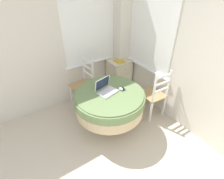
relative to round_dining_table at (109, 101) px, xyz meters
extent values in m
cube|color=beige|center=(-1.15, 1.19, 0.69)|extent=(4.53, 0.06, 2.55)
cube|color=white|center=(0.29, 1.16, 0.91)|extent=(1.10, 0.01, 1.42)
cube|color=white|center=(0.29, 1.13, 0.18)|extent=(1.18, 0.07, 0.02)
cube|color=white|center=(1.11, 0.33, 0.91)|extent=(0.01, 1.10, 1.42)
cube|color=white|center=(1.08, 0.33, 0.18)|extent=(0.07, 1.18, 0.02)
cube|color=beige|center=(0.98, 1.02, 0.69)|extent=(0.28, 0.28, 2.55)
cylinder|color=#4C3D2D|center=(0.00, 0.00, -0.57)|extent=(0.36, 0.36, 0.03)
cylinder|color=#4C3D2D|center=(0.00, 0.00, -0.21)|extent=(0.11, 0.11, 0.69)
cylinder|color=#CCB284|center=(0.00, 0.00, -0.03)|extent=(1.15, 1.15, 0.34)
cylinder|color=#6B8451|center=(0.00, 0.00, 0.07)|extent=(1.18, 1.18, 0.14)
cylinder|color=#6B8451|center=(0.00, 0.00, 0.15)|extent=(1.12, 1.12, 0.02)
cube|color=silver|center=(-0.01, 0.03, 0.17)|extent=(0.36, 0.28, 0.02)
cube|color=silver|center=(-0.02, 0.04, 0.18)|extent=(0.30, 0.19, 0.00)
cube|color=silver|center=(-0.04, 0.15, 0.28)|extent=(0.32, 0.11, 0.21)
cube|color=#192338|center=(-0.04, 0.14, 0.28)|extent=(0.28, 0.10, 0.19)
ellipsoid|color=silver|center=(0.21, -0.03, 0.18)|extent=(0.06, 0.09, 0.04)
cube|color=#2D2D33|center=(0.25, -0.02, 0.16)|extent=(0.07, 0.12, 0.01)
cube|color=black|center=(0.25, -0.02, 0.17)|extent=(0.05, 0.08, 0.00)
cube|color=tan|center=(-0.11, 0.89, -0.13)|extent=(0.46, 0.44, 0.02)
cube|color=white|center=(-0.31, 1.03, -0.36)|extent=(0.04, 0.04, 0.44)
cube|color=white|center=(-0.27, 0.70, -0.36)|extent=(0.04, 0.04, 0.44)
cube|color=white|center=(0.05, 1.08, -0.36)|extent=(0.04, 0.04, 0.44)
cube|color=white|center=(0.10, 0.75, -0.36)|extent=(0.04, 0.04, 0.44)
cube|color=white|center=(0.05, 1.08, 0.15)|extent=(0.04, 0.04, 0.54)
cube|color=white|center=(0.10, 0.75, 0.15)|extent=(0.04, 0.04, 0.54)
cube|color=white|center=(0.08, 0.91, 0.35)|extent=(0.07, 0.33, 0.04)
cube|color=white|center=(0.08, 0.91, 0.21)|extent=(0.07, 0.33, 0.04)
cube|color=white|center=(0.08, 0.91, 0.07)|extent=(0.07, 0.33, 0.04)
cube|color=tan|center=(0.88, -0.14, -0.13)|extent=(0.41, 0.44, 0.02)
cube|color=white|center=(1.06, 0.03, -0.36)|extent=(0.04, 0.04, 0.44)
cube|color=white|center=(0.73, 0.05, -0.36)|extent=(0.04, 0.04, 0.44)
cube|color=white|center=(1.04, -0.33, -0.36)|extent=(0.04, 0.04, 0.44)
cube|color=white|center=(0.71, -0.32, -0.36)|extent=(0.04, 0.04, 0.44)
cube|color=white|center=(1.04, -0.33, 0.15)|extent=(0.03, 0.03, 0.54)
cube|color=white|center=(0.71, -0.32, 0.15)|extent=(0.03, 0.03, 0.54)
cube|color=white|center=(0.87, -0.32, 0.35)|extent=(0.33, 0.04, 0.04)
cube|color=white|center=(0.87, -0.32, 0.21)|extent=(0.33, 0.04, 0.04)
cube|color=white|center=(0.87, -0.32, 0.07)|extent=(0.33, 0.04, 0.04)
cube|color=beige|center=(0.85, 0.92, -0.22)|extent=(0.45, 0.42, 0.73)
cube|color=beige|center=(0.85, 0.92, 0.16)|extent=(0.47, 0.44, 0.02)
cube|color=beige|center=(0.85, 0.70, 0.03)|extent=(0.40, 0.01, 0.21)
sphere|color=olive|center=(0.85, 0.70, 0.03)|extent=(0.02, 0.02, 0.02)
cube|color=beige|center=(0.85, 0.70, -0.22)|extent=(0.40, 0.01, 0.21)
sphere|color=olive|center=(0.85, 0.70, -0.22)|extent=(0.02, 0.02, 0.02)
cube|color=beige|center=(0.85, 0.70, -0.46)|extent=(0.40, 0.01, 0.21)
sphere|color=olive|center=(0.85, 0.70, -0.46)|extent=(0.02, 0.02, 0.02)
cube|color=gold|center=(0.81, 0.86, 0.18)|extent=(0.16, 0.24, 0.02)
camera|label=1|loc=(-1.24, -1.95, 1.82)|focal=28.00mm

